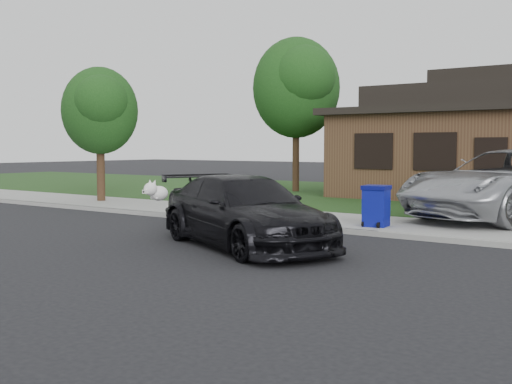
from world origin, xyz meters
The scene contains 8 objects.
ground centered at (0.00, 0.00, 0.00)m, with size 120.00×120.00×0.00m, color black.
sidewalk centered at (0.00, 5.00, 0.06)m, with size 60.00×3.00×0.12m, color gray.
curb centered at (0.00, 3.50, 0.06)m, with size 60.00×0.12×0.12m, color gray.
lawn centered at (0.00, 13.00, 0.07)m, with size 60.00×13.00×0.13m, color #193814.
sedan centered at (2.23, 0.60, 0.71)m, with size 5.27×3.86×1.42m.
recycling_bin centered at (3.33, 4.28, 0.61)m, with size 0.66×0.66×0.97m.
tree_0 centered at (-4.34, 12.88, 4.48)m, with size 3.78×3.60×6.34m.
tree_2 centered at (-7.38, 5.11, 3.27)m, with size 2.73×2.60×4.59m.
Camera 1 is at (9.90, -9.50, 2.01)m, focal length 45.00 mm.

